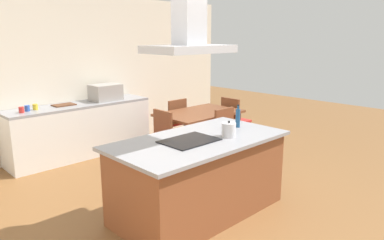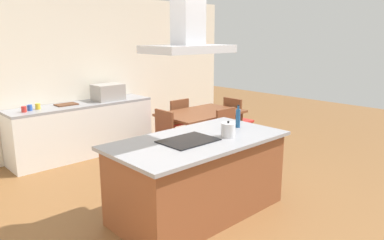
# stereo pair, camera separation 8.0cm
# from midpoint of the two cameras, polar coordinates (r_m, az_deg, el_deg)

# --- Properties ---
(ground) EXTENTS (16.00, 16.00, 0.00)m
(ground) POSITION_cam_midpoint_polar(r_m,az_deg,el_deg) (5.51, -9.65, -8.70)
(ground) COLOR brown
(wall_back) EXTENTS (7.20, 0.10, 2.70)m
(wall_back) POSITION_cam_midpoint_polar(r_m,az_deg,el_deg) (6.69, -18.47, 6.64)
(wall_back) COLOR beige
(wall_back) RESTS_ON ground
(kitchen_island) EXTENTS (2.05, 1.08, 0.90)m
(kitchen_island) POSITION_cam_midpoint_polar(r_m,az_deg,el_deg) (4.24, 1.50, -8.71)
(kitchen_island) COLOR brown
(kitchen_island) RESTS_ON ground
(cooktop) EXTENTS (0.60, 0.44, 0.01)m
(cooktop) POSITION_cam_midpoint_polar(r_m,az_deg,el_deg) (4.00, 0.01, -3.22)
(cooktop) COLOR black
(cooktop) RESTS_ON kitchen_island
(tea_kettle) EXTENTS (0.21, 0.16, 0.19)m
(tea_kettle) POSITION_cam_midpoint_polar(r_m,az_deg,el_deg) (4.17, 6.23, -1.55)
(tea_kettle) COLOR silver
(tea_kettle) RESTS_ON kitchen_island
(olive_oil_bottle) EXTENTS (0.06, 0.06, 0.29)m
(olive_oil_bottle) POSITION_cam_midpoint_polar(r_m,az_deg,el_deg) (4.60, 7.69, 0.33)
(olive_oil_bottle) COLOR navy
(olive_oil_bottle) RESTS_ON kitchen_island
(back_counter) EXTENTS (2.44, 0.62, 0.90)m
(back_counter) POSITION_cam_midpoint_polar(r_m,az_deg,el_deg) (6.53, -16.27, -1.40)
(back_counter) COLOR silver
(back_counter) RESTS_ON ground
(countertop_microwave) EXTENTS (0.50, 0.38, 0.28)m
(countertop_microwave) POSITION_cam_midpoint_polar(r_m,az_deg,el_deg) (6.65, -12.64, 4.27)
(countertop_microwave) COLOR #9E9993
(countertop_microwave) RESTS_ON back_counter
(coffee_mug_red) EXTENTS (0.08, 0.08, 0.09)m
(coffee_mug_red) POSITION_cam_midpoint_polar(r_m,az_deg,el_deg) (6.01, -24.40, 1.54)
(coffee_mug_red) COLOR red
(coffee_mug_red) RESTS_ON back_counter
(coffee_mug_blue) EXTENTS (0.08, 0.08, 0.09)m
(coffee_mug_blue) POSITION_cam_midpoint_polar(r_m,az_deg,el_deg) (6.10, -23.65, 1.77)
(coffee_mug_blue) COLOR #2D56B2
(coffee_mug_blue) RESTS_ON back_counter
(coffee_mug_yellow) EXTENTS (0.08, 0.08, 0.09)m
(coffee_mug_yellow) POSITION_cam_midpoint_polar(r_m,az_deg,el_deg) (6.16, -22.58, 1.97)
(coffee_mug_yellow) COLOR gold
(coffee_mug_yellow) RESTS_ON back_counter
(cutting_board) EXTENTS (0.34, 0.24, 0.02)m
(cutting_board) POSITION_cam_midpoint_polar(r_m,az_deg,el_deg) (6.38, -18.69, 2.32)
(cutting_board) COLOR #59331E
(cutting_board) RESTS_ON back_counter
(dining_table) EXTENTS (1.40, 0.90, 0.75)m
(dining_table) POSITION_cam_midpoint_polar(r_m,az_deg,el_deg) (6.24, 1.81, 0.51)
(dining_table) COLOR brown
(dining_table) RESTS_ON ground
(chair_at_right_end) EXTENTS (0.42, 0.42, 0.89)m
(chair_at_right_end) POSITION_cam_midpoint_polar(r_m,az_deg,el_deg) (6.93, 7.18, 0.36)
(chair_at_right_end) COLOR red
(chair_at_right_end) RESTS_ON ground
(chair_facing_island) EXTENTS (0.42, 0.42, 0.89)m
(chair_facing_island) POSITION_cam_midpoint_polar(r_m,az_deg,el_deg) (5.84, 6.40, -2.06)
(chair_facing_island) COLOR red
(chair_facing_island) RESTS_ON ground
(chair_at_left_end) EXTENTS (0.42, 0.42, 0.89)m
(chair_at_left_end) POSITION_cam_midpoint_polar(r_m,az_deg,el_deg) (5.69, -4.77, -2.43)
(chair_at_left_end) COLOR red
(chair_at_left_end) RESTS_ON ground
(chair_facing_back_wall) EXTENTS (0.42, 0.42, 0.89)m
(chair_facing_back_wall) POSITION_cam_midpoint_polar(r_m,az_deg,el_deg) (6.75, -2.17, 0.11)
(chair_facing_back_wall) COLOR red
(chair_facing_back_wall) RESTS_ON ground
(range_hood) EXTENTS (0.90, 0.55, 0.78)m
(range_hood) POSITION_cam_midpoint_polar(r_m,az_deg,el_deg) (3.83, 0.01, 14.18)
(range_hood) COLOR #ADADB2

